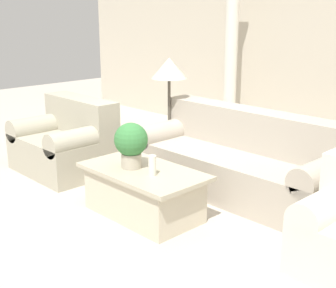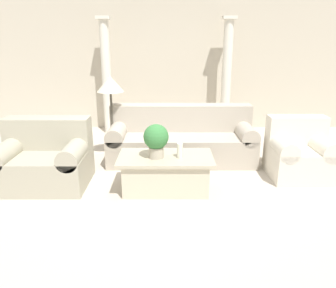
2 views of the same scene
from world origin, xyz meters
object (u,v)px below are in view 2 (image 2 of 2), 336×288
object	(u,v)px
sofa_long	(182,139)
potted_plant	(157,139)
loveseat	(45,158)
coffee_table	(166,172)
armchair	(300,152)
floor_lamp	(111,88)

from	to	relation	value
sofa_long	potted_plant	xyz separation A→B (m)	(-0.37, -1.20, 0.37)
loveseat	coffee_table	bearing A→B (deg)	-6.68
coffee_table	armchair	xyz separation A→B (m)	(1.94, 0.47, 0.12)
sofa_long	potted_plant	distance (m)	1.30
loveseat	potted_plant	bearing A→B (deg)	-8.81
coffee_table	floor_lamp	xyz separation A→B (m)	(-0.88, 1.20, 0.95)
coffee_table	armchair	distance (m)	2.00
sofa_long	potted_plant	bearing A→B (deg)	-107.06
armchair	potted_plant	bearing A→B (deg)	-165.90
floor_lamp	armchair	size ratio (longest dim) A/B	1.62
coffee_table	armchair	size ratio (longest dim) A/B	1.46
floor_lamp	coffee_table	bearing A→B (deg)	-53.58
sofa_long	floor_lamp	distance (m)	1.41
potted_plant	floor_lamp	world-z (taller)	floor_lamp
sofa_long	coffee_table	size ratio (longest dim) A/B	1.89
potted_plant	armchair	distance (m)	2.15
sofa_long	loveseat	size ratio (longest dim) A/B	1.98
potted_plant	floor_lamp	xyz separation A→B (m)	(-0.76, 1.24, 0.47)
sofa_long	armchair	bearing A→B (deg)	-21.86
coffee_table	potted_plant	xyz separation A→B (m)	(-0.12, -0.04, 0.48)
coffee_table	floor_lamp	distance (m)	1.77
floor_lamp	armchair	bearing A→B (deg)	-14.40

